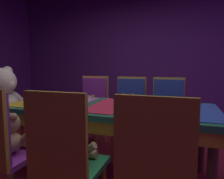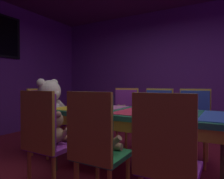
% 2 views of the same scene
% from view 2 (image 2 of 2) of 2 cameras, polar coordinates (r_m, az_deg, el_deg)
% --- Properties ---
extents(ground_plane, '(7.90, 7.90, 0.00)m').
position_cam_2_polar(ground_plane, '(2.55, 6.72, -22.69)').
color(ground_plane, maroon).
extents(wall_right, '(0.12, 6.40, 2.80)m').
position_cam_2_polar(wall_right, '(4.85, 18.77, 5.44)').
color(wall_right, '#59267F').
rests_on(wall_right, ground_plane).
extents(banquet_table, '(0.90, 2.02, 0.75)m').
position_cam_2_polar(banquet_table, '(2.37, 6.76, -8.09)').
color(banquet_table, '#26724C').
rests_on(banquet_table, ground_plane).
extents(chair_left_0, '(0.42, 0.41, 0.98)m').
position_cam_2_polar(chair_left_0, '(1.45, 14.85, -16.39)').
color(chair_left_0, purple).
rests_on(chair_left_0, ground_plane).
extents(teddy_left_0, '(0.21, 0.27, 0.26)m').
position_cam_2_polar(teddy_left_0, '(1.59, 16.19, -15.86)').
color(teddy_left_0, beige).
rests_on(teddy_left_0, chair_left_0).
extents(chair_left_1, '(0.42, 0.41, 0.98)m').
position_cam_2_polar(chair_left_1, '(1.66, -4.96, -14.03)').
color(chair_left_1, '#268C4C').
rests_on(chair_left_1, ground_plane).
extents(teddy_left_1, '(0.25, 0.32, 0.30)m').
position_cam_2_polar(teddy_left_1, '(1.78, -2.26, -13.28)').
color(teddy_left_1, tan).
rests_on(teddy_left_1, chair_left_1).
extents(chair_left_2, '(0.42, 0.41, 0.98)m').
position_cam_2_polar(chair_left_2, '(2.02, -18.62, -11.40)').
color(chair_left_2, purple).
rests_on(chair_left_2, ground_plane).
extents(teddy_left_2, '(0.27, 0.34, 0.32)m').
position_cam_2_polar(teddy_left_2, '(2.11, -15.61, -10.78)').
color(teddy_left_2, tan).
rests_on(teddy_left_2, chair_left_2).
extents(chair_right_0, '(0.42, 0.41, 0.98)m').
position_cam_2_polar(chair_right_0, '(3.02, 22.10, -7.23)').
color(chair_right_0, '#2D47B2').
rests_on(chair_right_0, ground_plane).
extents(teddy_right_0, '(0.22, 0.29, 0.27)m').
position_cam_2_polar(teddy_right_0, '(2.88, 21.73, -8.07)').
color(teddy_right_0, tan).
rests_on(teddy_right_0, chair_right_0).
extents(chair_right_1, '(0.42, 0.41, 0.98)m').
position_cam_2_polar(chair_right_1, '(3.12, 12.79, -6.90)').
color(chair_right_1, '#2D47B2').
rests_on(chair_right_1, ground_plane).
extents(teddy_right_1, '(0.26, 0.34, 0.32)m').
position_cam_2_polar(teddy_right_1, '(2.98, 11.98, -7.31)').
color(teddy_right_1, brown).
rests_on(teddy_right_1, chair_right_1).
extents(chair_right_2, '(0.42, 0.41, 0.98)m').
position_cam_2_polar(chair_right_2, '(3.34, 3.59, -6.34)').
color(chair_right_2, purple).
rests_on(chair_right_2, ground_plane).
extents(teddy_right_2, '(0.22, 0.29, 0.27)m').
position_cam_2_polar(teddy_right_2, '(3.22, 2.47, -7.03)').
color(teddy_right_2, tan).
rests_on(teddy_right_2, chair_right_2).
extents(throne_chair, '(0.41, 0.42, 0.98)m').
position_cam_2_polar(throne_chair, '(3.29, -19.08, -6.52)').
color(throne_chair, purple).
rests_on(throne_chair, ground_plane).
extents(king_teddy_bear, '(0.71, 0.55, 0.67)m').
position_cam_2_polar(king_teddy_bear, '(3.15, -17.03, -4.15)').
color(king_teddy_bear, silver).
rests_on(king_teddy_bear, throne_chair).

